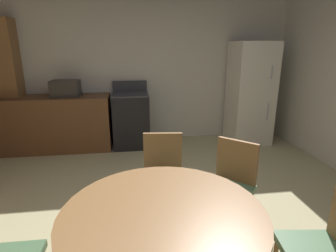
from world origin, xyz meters
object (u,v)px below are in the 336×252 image
at_px(oven_range, 131,120).
at_px(chair_northeast, 230,182).
at_px(microwave, 66,88).
at_px(chair_east, 329,248).
at_px(chair_north, 163,173).
at_px(refrigerator, 250,94).
at_px(dining_table, 163,234).

height_order(oven_range, chair_northeast, oven_range).
relative_size(microwave, chair_east, 0.51).
bearing_deg(oven_range, chair_north, -82.34).
bearing_deg(chair_northeast, refrigerator, -163.54).
bearing_deg(oven_range, refrigerator, -1.47).
bearing_deg(dining_table, refrigerator, 58.12).
relative_size(oven_range, chair_east, 1.26).
distance_m(refrigerator, microwave, 3.13).
height_order(dining_table, chair_east, chair_east).
xyz_separation_m(microwave, chair_northeast, (1.89, -2.42, -0.53)).
bearing_deg(dining_table, chair_east, -7.76).
bearing_deg(chair_east, chair_northeast, -63.05).
distance_m(chair_north, chair_east, 1.44).
relative_size(dining_table, chair_east, 1.38).
bearing_deg(microwave, dining_table, -69.24).
xyz_separation_m(chair_northeast, chair_east, (0.30, -0.86, 0.00)).
height_order(microwave, chair_north, microwave).
bearing_deg(chair_north, microwave, -141.73).
xyz_separation_m(refrigerator, chair_northeast, (-1.23, -2.37, -0.38)).
bearing_deg(refrigerator, chair_north, -130.74).
bearing_deg(microwave, oven_range, 0.20).
relative_size(refrigerator, chair_east, 2.02).
relative_size(refrigerator, microwave, 4.00).
xyz_separation_m(oven_range, chair_northeast, (0.87, -2.43, 0.03)).
relative_size(refrigerator, dining_table, 1.46).
bearing_deg(chair_northeast, chair_north, -71.49).
bearing_deg(refrigerator, oven_range, 178.53).
bearing_deg(chair_east, chair_north, -44.53).
distance_m(oven_range, chair_east, 3.49).
bearing_deg(oven_range, microwave, -179.80).
distance_m(dining_table, chair_north, 1.01).
bearing_deg(chair_east, dining_table, 0.00).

